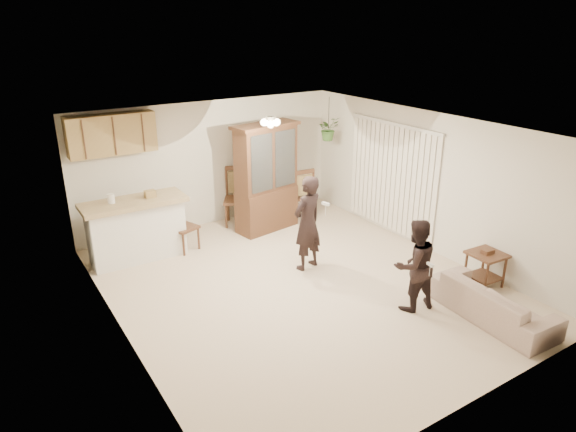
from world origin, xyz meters
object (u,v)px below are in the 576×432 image
chair_hutch_right (299,204)px  child (414,266)px  side_table (485,269)px  chair_bar (184,236)px  china_hutch (266,179)px  sofa (494,295)px  chair_hutch_left (238,209)px  adult (307,218)px

chair_hutch_right → child: bearing=85.3°
side_table → chair_hutch_right: (-0.82, 4.04, 0.02)m
chair_bar → china_hutch: bearing=-17.5°
sofa → chair_bar: bearing=34.8°
chair_hutch_left → sofa: bearing=-43.1°
chair_bar → chair_hutch_left: chair_hutch_left is taller
china_hutch → chair_hutch_left: size_ratio=1.81×
china_hutch → child: bearing=-96.1°
chair_hutch_right → chair_hutch_left: bearing=-12.4°
adult → side_table: bearing=120.7°
adult → china_hutch: size_ratio=0.85×
sofa → chair_bar: size_ratio=1.90×
child → side_table: 1.51m
sofa → side_table: (0.71, 0.68, -0.07)m
child → chair_bar: child is taller
china_hutch → sofa: bearing=-87.6°
child → chair_hutch_right: 3.98m
side_table → chair_hutch_right: bearing=101.5°
chair_hutch_left → child: bearing=-49.8°
adult → sofa: bearing=101.6°
child → side_table: bearing=-177.1°
chair_bar → chair_hutch_right: 2.67m
sofa → chair_hutch_right: 4.73m
child → chair_hutch_right: child is taller
china_hutch → side_table: 4.32m
sofa → child: child is taller
sofa → china_hutch: china_hutch is taller
chair_bar → chair_hutch_right: bearing=-15.3°
chair_hutch_left → chair_hutch_right: (1.26, -0.38, -0.02)m
side_table → chair_hutch_left: size_ratio=0.53×
side_table → adult: bearing=134.6°
side_table → chair_bar: chair_bar is taller
adult → side_table: adult is taller
side_table → sofa: bearing=-136.0°
chair_bar → chair_hutch_left: (1.40, 0.59, 0.05)m
sofa → chair_hutch_left: 5.29m
child → chair_bar: bearing=-53.1°
adult → chair_hutch_left: 2.46m
sofa → adult: bearing=28.7°
child → china_hutch: size_ratio=0.63×
adult → chair_hutch_right: bearing=-134.3°
sofa → child: (-0.75, 0.82, 0.31)m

